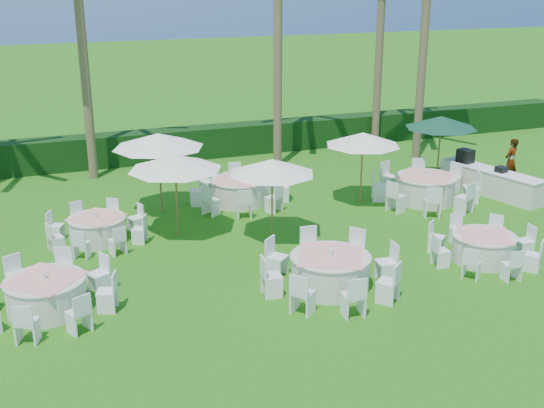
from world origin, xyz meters
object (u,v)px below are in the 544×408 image
(umbrella_a, at_px, (175,163))
(banquet_table_f, at_px, (425,188))
(banquet_table_c, at_px, (484,247))
(umbrella_d, at_px, (363,139))
(umbrella_green, at_px, (441,122))
(banquet_table_d, at_px, (97,229))
(umbrella_c, at_px, (158,141))
(banquet_table_a, at_px, (46,294))
(banquet_table_e, at_px, (239,190))
(buffet_table, at_px, (489,181))
(banquet_table_b, at_px, (330,271))
(staff_person, at_px, (511,161))
(umbrella_b, at_px, (272,167))

(umbrella_a, bearing_deg, banquet_table_f, 1.18)
(banquet_table_c, xyz_separation_m, umbrella_d, (-0.88, 5.14, 1.76))
(umbrella_a, xyz_separation_m, umbrella_green, (9.70, 1.81, 0.03))
(banquet_table_d, height_order, umbrella_c, umbrella_c)
(umbrella_a, bearing_deg, banquet_table_a, -137.35)
(banquet_table_e, relative_size, buffet_table, 0.85)
(banquet_table_a, height_order, banquet_table_b, banquet_table_b)
(banquet_table_f, distance_m, umbrella_c, 8.63)
(umbrella_c, bearing_deg, umbrella_green, -1.19)
(banquet_table_d, xyz_separation_m, staff_person, (14.26, 0.54, 0.43))
(banquet_table_e, bearing_deg, banquet_table_c, -55.60)
(umbrella_c, bearing_deg, staff_person, -5.25)
(banquet_table_b, bearing_deg, banquet_table_c, 0.97)
(banquet_table_c, height_order, banquet_table_f, banquet_table_f)
(banquet_table_b, xyz_separation_m, buffet_table, (7.99, 4.63, 0.02))
(umbrella_d, relative_size, umbrella_green, 0.95)
(banquet_table_b, distance_m, banquet_table_e, 6.64)
(umbrella_b, xyz_separation_m, umbrella_c, (-2.41, 3.29, 0.17))
(umbrella_a, xyz_separation_m, buffet_table, (10.59, 0.08, -1.68))
(banquet_table_c, bearing_deg, banquet_table_d, 152.22)
(banquet_table_b, xyz_separation_m, banquet_table_d, (-4.79, 4.90, -0.07))
(banquet_table_d, relative_size, umbrella_b, 1.15)
(staff_person, bearing_deg, umbrella_a, -17.53)
(umbrella_green, bearing_deg, banquet_table_d, -173.04)
(umbrella_b, distance_m, buffet_table, 8.51)
(banquet_table_a, bearing_deg, umbrella_a, 42.65)
(banquet_table_a, height_order, banquet_table_d, banquet_table_a)
(umbrella_c, bearing_deg, umbrella_d, -12.30)
(banquet_table_b, bearing_deg, banquet_table_e, 91.01)
(banquet_table_c, xyz_separation_m, banquet_table_f, (1.19, 4.64, 0.08))
(umbrella_green, height_order, staff_person, umbrella_green)
(banquet_table_a, relative_size, banquet_table_b, 0.91)
(umbrella_a, height_order, umbrella_d, umbrella_a)
(umbrella_green, bearing_deg, banquet_table_b, -138.17)
(banquet_table_c, bearing_deg, umbrella_a, 147.36)
(banquet_table_b, bearing_deg, umbrella_d, 56.18)
(banquet_table_f, height_order, buffet_table, buffet_table)
(banquet_table_f, relative_size, umbrella_c, 1.21)
(banquet_table_b, bearing_deg, staff_person, 29.88)
(banquet_table_d, relative_size, umbrella_a, 1.04)
(banquet_table_a, xyz_separation_m, umbrella_green, (13.42, 5.24, 1.76))
(banquet_table_b, height_order, umbrella_c, umbrella_c)
(umbrella_green, bearing_deg, umbrella_b, -157.20)
(banquet_table_d, bearing_deg, umbrella_green, 6.96)
(banquet_table_e, relative_size, banquet_table_f, 0.96)
(banquet_table_f, bearing_deg, banquet_table_a, -163.17)
(banquet_table_b, xyz_separation_m, umbrella_c, (-2.66, 6.55, 1.86))
(banquet_table_a, relative_size, umbrella_b, 1.28)
(banquet_table_d, distance_m, buffet_table, 12.78)
(banquet_table_a, xyz_separation_m, umbrella_b, (6.08, 2.15, 1.72))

